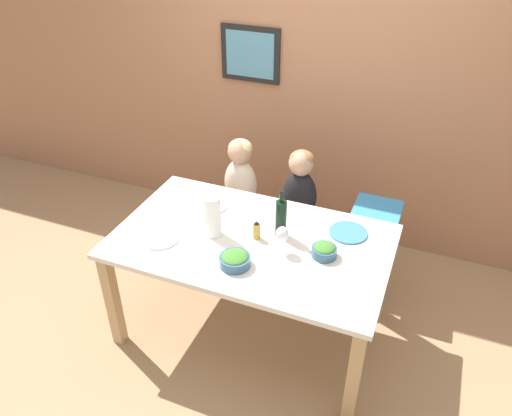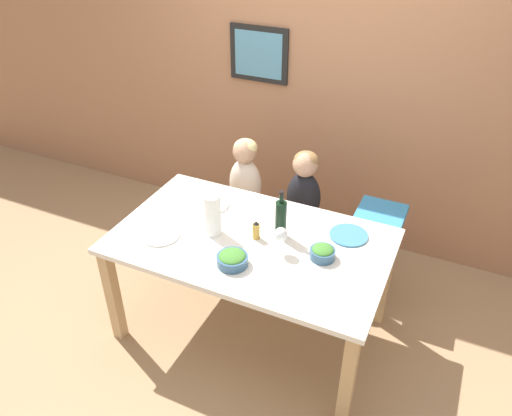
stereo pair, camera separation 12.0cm
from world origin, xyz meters
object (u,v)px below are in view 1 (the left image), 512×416
(wine_glass_near, at_px, (282,235))
(wine_bottle, at_px, (281,217))
(person_child_center, at_px, (300,185))
(paper_towel_roll, at_px, (213,216))
(chair_right_highchair, at_px, (375,227))
(dinner_plate_front_left, at_px, (160,238))
(chair_far_center, at_px, (298,228))
(salad_bowl_large, at_px, (235,260))
(dinner_plate_back_left, at_px, (209,206))
(dinner_plate_back_right, at_px, (348,233))
(salad_bowl_small, at_px, (324,250))
(person_child_left, at_px, (240,173))
(chair_far_left, at_px, (241,215))

(wine_glass_near, bearing_deg, wine_bottle, 112.50)
(person_child_center, xyz_separation_m, paper_towel_roll, (-0.31, -0.76, 0.14))
(chair_right_highchair, xyz_separation_m, dinner_plate_front_left, (-1.14, -0.92, 0.23))
(chair_far_center, distance_m, salad_bowl_large, 1.06)
(dinner_plate_back_left, bearing_deg, chair_right_highchair, 25.83)
(dinner_plate_front_left, height_order, dinner_plate_back_left, same)
(dinner_plate_front_left, relative_size, dinner_plate_back_right, 1.00)
(paper_towel_roll, xyz_separation_m, wine_glass_near, (0.44, -0.00, -0.01))
(chair_far_center, xyz_separation_m, dinner_plate_front_left, (-0.59, -0.92, 0.38))
(paper_towel_roll, bearing_deg, salad_bowl_small, 4.26)
(chair_far_center, bearing_deg, salad_bowl_large, -94.07)
(paper_towel_roll, height_order, dinner_plate_back_left, paper_towel_roll)
(paper_towel_roll, relative_size, salad_bowl_small, 1.83)
(chair_far_center, bearing_deg, dinner_plate_back_left, -133.43)
(chair_far_center, height_order, wine_bottle, wine_bottle)
(chair_right_highchair, distance_m, dinner_plate_back_right, 0.51)
(wine_glass_near, bearing_deg, person_child_left, 127.99)
(paper_towel_roll, distance_m, dinner_plate_front_left, 0.35)
(wine_bottle, distance_m, wine_glass_near, 0.16)
(paper_towel_roll, distance_m, dinner_plate_back_right, 0.83)
(person_child_center, distance_m, wine_glass_near, 0.78)
(dinner_plate_back_left, bearing_deg, dinner_plate_front_left, -105.32)
(person_child_left, height_order, dinner_plate_front_left, person_child_left)
(person_child_center, xyz_separation_m, wine_glass_near, (0.13, -0.76, 0.13))
(salad_bowl_large, xyz_separation_m, dinner_plate_back_right, (0.52, 0.53, -0.03))
(person_child_center, bearing_deg, wine_glass_near, -80.15)
(person_child_center, bearing_deg, wine_bottle, -83.37)
(person_child_left, height_order, salad_bowl_small, person_child_left)
(chair_far_left, bearing_deg, chair_far_center, 0.00)
(person_child_left, bearing_deg, wine_bottle, -49.02)
(chair_far_left, xyz_separation_m, dinner_plate_back_left, (-0.01, -0.50, 0.38))
(person_child_left, height_order, salad_bowl_large, person_child_left)
(person_child_left, distance_m, wine_bottle, 0.83)
(wine_glass_near, xyz_separation_m, salad_bowl_large, (-0.20, -0.22, -0.08))
(chair_far_left, distance_m, wine_glass_near, 1.09)
(person_child_left, height_order, paper_towel_roll, paper_towel_roll)
(chair_far_left, xyz_separation_m, salad_bowl_large, (0.39, -0.98, 0.42))
(person_child_center, bearing_deg, chair_far_left, -179.83)
(person_child_center, height_order, dinner_plate_front_left, person_child_center)
(person_child_center, height_order, dinner_plate_back_left, person_child_center)
(wine_bottle, bearing_deg, chair_right_highchair, 51.67)
(chair_right_highchair, xyz_separation_m, dinner_plate_back_left, (-1.03, -0.50, 0.23))
(chair_far_left, xyz_separation_m, paper_towel_roll, (0.15, -0.76, 0.51))
(chair_far_center, bearing_deg, wine_glass_near, -80.13)
(wine_glass_near, relative_size, salad_bowl_large, 0.95)
(salad_bowl_large, bearing_deg, dinner_plate_front_left, 173.85)
(person_child_left, height_order, dinner_plate_back_left, person_child_left)
(paper_towel_roll, relative_size, wine_glass_near, 1.57)
(chair_far_left, bearing_deg, chair_right_highchair, -0.00)
(chair_far_center, distance_m, person_child_center, 0.37)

